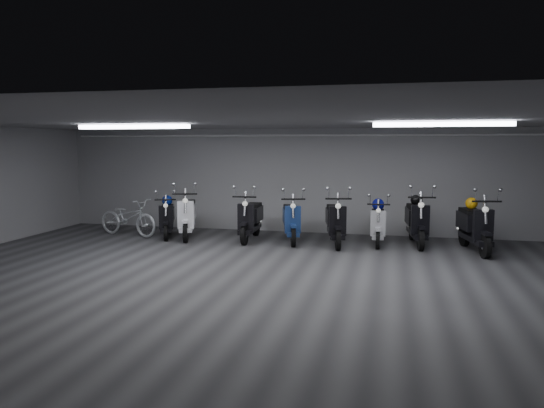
% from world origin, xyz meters
% --- Properties ---
extents(floor, '(14.00, 10.00, 0.01)m').
position_xyz_m(floor, '(0.00, 0.00, -0.01)').
color(floor, '#38383A').
rests_on(floor, ground).
extents(ceiling, '(14.00, 10.00, 0.01)m').
position_xyz_m(ceiling, '(0.00, 0.00, 2.80)').
color(ceiling, gray).
rests_on(ceiling, ground).
extents(back_wall, '(14.00, 0.01, 2.80)m').
position_xyz_m(back_wall, '(0.00, 5.00, 1.40)').
color(back_wall, '#97979A').
rests_on(back_wall, ground).
extents(front_wall, '(14.00, 0.01, 2.80)m').
position_xyz_m(front_wall, '(0.00, -5.00, 1.40)').
color(front_wall, '#97979A').
rests_on(front_wall, ground).
extents(fluor_strip_left, '(2.40, 0.18, 0.08)m').
position_xyz_m(fluor_strip_left, '(-3.00, 1.00, 2.74)').
color(fluor_strip_left, white).
rests_on(fluor_strip_left, ceiling).
extents(fluor_strip_right, '(2.40, 0.18, 0.08)m').
position_xyz_m(fluor_strip_right, '(3.00, 1.00, 2.74)').
color(fluor_strip_right, white).
rests_on(fluor_strip_right, ceiling).
extents(conduit, '(13.60, 0.05, 0.05)m').
position_xyz_m(conduit, '(0.00, 4.92, 2.62)').
color(conduit, white).
rests_on(conduit, back_wall).
extents(scooter_0, '(1.16, 1.81, 1.28)m').
position_xyz_m(scooter_0, '(-3.45, 3.46, 0.64)').
color(scooter_0, black).
rests_on(scooter_0, floor).
extents(scooter_2, '(1.25, 2.10, 1.48)m').
position_xyz_m(scooter_2, '(-2.90, 3.47, 0.74)').
color(scooter_2, white).
rests_on(scooter_2, floor).
extents(scooter_3, '(0.72, 1.94, 1.43)m').
position_xyz_m(scooter_3, '(-1.24, 3.53, 0.71)').
color(scooter_3, black).
rests_on(scooter_3, floor).
extents(scooter_4, '(1.09, 1.97, 1.39)m').
position_xyz_m(scooter_4, '(-0.21, 3.55, 0.70)').
color(scooter_4, navy).
rests_on(scooter_4, floor).
extents(scooter_5, '(1.03, 2.05, 1.46)m').
position_xyz_m(scooter_5, '(0.88, 3.42, 0.73)').
color(scooter_5, black).
rests_on(scooter_5, floor).
extents(scooter_6, '(0.63, 1.73, 1.27)m').
position_xyz_m(scooter_6, '(1.86, 3.72, 0.64)').
color(scooter_6, '#B5B5BA').
rests_on(scooter_6, floor).
extents(scooter_7, '(0.86, 2.07, 1.50)m').
position_xyz_m(scooter_7, '(2.76, 3.82, 0.75)').
color(scooter_7, black).
rests_on(scooter_7, floor).
extents(scooter_8, '(1.03, 2.10, 1.50)m').
position_xyz_m(scooter_8, '(3.98, 3.31, 0.75)').
color(scooter_8, black).
rests_on(scooter_8, floor).
extents(bicycle, '(1.94, 1.10, 1.19)m').
position_xyz_m(bicycle, '(-4.53, 3.42, 0.59)').
color(bicycle, white).
rests_on(bicycle, floor).
extents(helmet_0, '(0.29, 0.29, 0.29)m').
position_xyz_m(helmet_0, '(1.85, 3.96, 0.93)').
color(helmet_0, '#0D1394').
rests_on(helmet_0, scooter_6).
extents(helmet_1, '(0.27, 0.27, 0.27)m').
position_xyz_m(helmet_1, '(3.93, 3.59, 1.06)').
color(helmet_1, '#F9A70E').
rests_on(helmet_1, scooter_8).
extents(helmet_2, '(0.25, 0.25, 0.25)m').
position_xyz_m(helmet_2, '(2.73, 4.09, 1.05)').
color(helmet_2, black).
rests_on(helmet_2, scooter_7).
extents(helmet_3, '(0.27, 0.27, 0.27)m').
position_xyz_m(helmet_3, '(-3.54, 3.68, 0.93)').
color(helmet_3, navy).
rests_on(helmet_3, scooter_0).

